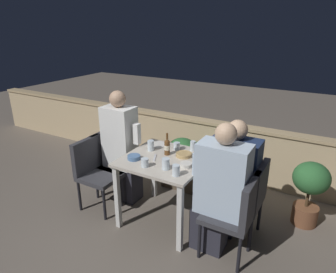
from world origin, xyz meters
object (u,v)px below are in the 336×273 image
person_white_polo (122,147)px  person_navy_jumper (230,179)px  person_blue_shirt (219,191)px  potted_plant (310,187)px  chair_right_far (248,194)px  beer_bottle (167,147)px  chair_left_near (95,167)px  chair_left_far (111,158)px  chair_right_near (238,210)px

person_white_polo → person_navy_jumper: bearing=-0.2°
person_blue_shirt → person_navy_jumper: bearing=88.8°
potted_plant → person_white_polo: bearing=-164.9°
chair_right_far → beer_bottle: size_ratio=3.45×
chair_left_near → chair_left_far: same height
person_blue_shirt → person_navy_jumper: size_ratio=1.05×
person_white_polo → potted_plant: size_ratio=1.88×
chair_right_near → person_navy_jumper: size_ratio=0.67×
person_navy_jumper → person_blue_shirt: bearing=-91.2°
chair_right_far → chair_right_near: bearing=-91.5°
chair_left_near → person_white_polo: bearing=59.1°
chair_left_near → person_navy_jumper: person_navy_jumper is taller
person_blue_shirt → potted_plant: bearing=50.8°
chair_right_far → beer_bottle: bearing=-176.5°
person_white_polo → chair_left_far: bearing=-180.0°
chair_left_far → person_blue_shirt: size_ratio=0.64×
chair_left_far → person_blue_shirt: 1.57m
chair_right_far → person_white_polo: bearing=179.8°
person_white_polo → potted_plant: (2.05, 0.55, -0.24)m
chair_left_near → person_white_polo: person_white_polo is taller
person_blue_shirt → chair_right_far: (0.20, 0.31, -0.14)m
person_white_polo → potted_plant: person_white_polo is taller
person_white_polo → chair_right_near: (1.53, -0.32, -0.19)m
person_white_polo → chair_right_far: bearing=-0.2°
chair_left_far → beer_bottle: size_ratio=3.45×
beer_bottle → chair_left_far: bearing=176.1°
chair_right_near → chair_right_far: size_ratio=1.00×
beer_bottle → chair_right_far: bearing=3.5°
person_navy_jumper → chair_right_far: bearing=-0.0°
person_white_polo → person_blue_shirt: 1.38m
chair_left_near → chair_left_far: bearing=91.8°
chair_right_near → person_blue_shirt: size_ratio=0.64×
person_white_polo → beer_bottle: person_white_polo is taller
chair_left_near → potted_plant: bearing=21.0°
chair_left_far → person_white_polo: 0.27m
person_blue_shirt → chair_left_far: bearing=168.4°
chair_right_far → beer_bottle: 0.95m
chair_right_near → chair_left_far: bearing=169.6°
chair_right_near → person_white_polo: bearing=168.4°
chair_left_far → person_blue_shirt: (1.53, -0.32, 0.14)m
chair_right_near → potted_plant: bearing=59.4°
chair_right_far → person_navy_jumper: person_navy_jumper is taller
person_white_polo → person_navy_jumper: (1.35, -0.00, -0.07)m
chair_left_near → beer_bottle: (0.84, 0.24, 0.34)m
chair_left_far → potted_plant: size_ratio=1.14×
person_navy_jumper → beer_bottle: (-0.69, -0.05, 0.23)m
person_blue_shirt → chair_right_far: size_ratio=1.56×
person_blue_shirt → beer_bottle: 0.76m
chair_right_near → person_navy_jumper: (-0.19, 0.31, 0.11)m
chair_right_near → person_blue_shirt: 0.24m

